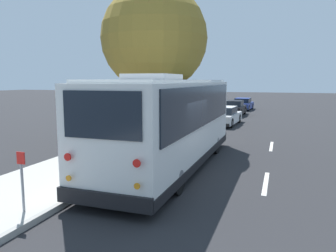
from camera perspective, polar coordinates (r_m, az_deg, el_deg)
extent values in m
plane|color=#28282B|center=(10.98, 1.05, -8.67)|extent=(160.00, 160.00, 0.00)
cube|color=#B2AFA8|center=(12.43, -14.39, -6.59)|extent=(80.00, 3.18, 0.15)
cube|color=#9D9A94|center=(11.62, -7.46, -7.42)|extent=(80.00, 0.14, 0.15)
cube|color=white|center=(11.71, 0.48, 0.73)|extent=(9.44, 2.47, 2.81)
cube|color=black|center=(11.94, 0.47, -5.30)|extent=(9.48, 2.52, 0.28)
cube|color=black|center=(11.65, 0.48, 3.72)|extent=(8.67, 2.56, 1.34)
cube|color=black|center=(16.20, 5.92, 4.87)|extent=(0.04, 2.12, 1.41)
cube|color=black|center=(7.34, -11.55, 1.86)|extent=(0.04, 1.95, 1.07)
cube|color=black|center=(16.18, 5.95, 7.17)|extent=(0.05, 1.75, 0.22)
cube|color=white|center=(11.62, 0.49, 7.81)|extent=(8.86, 2.24, 0.10)
cube|color=silver|center=(10.04, -2.65, 8.46)|extent=(1.74, 1.38, 0.20)
cube|color=black|center=(16.42, 5.85, -1.54)|extent=(0.11, 2.45, 0.36)
cube|color=black|center=(7.76, -11.24, -12.53)|extent=(0.11, 2.45, 0.36)
cylinder|color=red|center=(7.92, -17.08, -5.19)|extent=(0.03, 0.18, 0.18)
cylinder|color=orange|center=(8.05, -16.93, -8.70)|extent=(0.03, 0.14, 0.14)
cylinder|color=red|center=(7.05, -5.48, -6.49)|extent=(0.03, 0.18, 0.18)
cylinder|color=orange|center=(7.19, -5.42, -10.39)|extent=(0.03, 0.14, 0.14)
cube|color=white|center=(16.64, 3.18, -0.79)|extent=(0.04, 0.32, 0.18)
cube|color=white|center=(16.27, 8.67, -1.07)|extent=(0.04, 0.32, 0.18)
cube|color=black|center=(16.26, 0.95, 5.87)|extent=(0.06, 0.10, 0.24)
cylinder|color=black|center=(14.84, 0.08, -2.37)|extent=(0.96, 0.31, 0.96)
cylinder|color=slate|center=(14.84, 0.08, -2.37)|extent=(0.43, 0.32, 0.43)
cylinder|color=black|center=(14.30, 8.13, -2.85)|extent=(0.96, 0.31, 0.96)
cylinder|color=slate|center=(14.30, 8.13, -2.85)|extent=(0.43, 0.32, 0.43)
cylinder|color=black|center=(10.00, -10.32, -7.61)|extent=(0.96, 0.31, 0.96)
cylinder|color=slate|center=(10.00, -10.32, -7.61)|extent=(0.43, 0.32, 0.43)
cylinder|color=black|center=(9.17, 1.40, -8.91)|extent=(0.96, 0.31, 0.96)
cylinder|color=slate|center=(9.17, 1.40, -8.91)|extent=(0.43, 0.32, 0.43)
cube|color=silver|center=(23.72, 9.82, 1.40)|extent=(4.56, 1.95, 0.64)
cube|color=black|center=(23.55, 9.79, 2.72)|extent=(2.20, 1.58, 0.48)
cube|color=silver|center=(23.53, 9.80, 3.30)|extent=(2.11, 1.54, 0.05)
cube|color=black|center=(25.94, 10.90, 1.44)|extent=(0.17, 1.64, 0.20)
cube|color=black|center=(21.57, 8.50, 0.19)|extent=(0.17, 1.64, 0.20)
cylinder|color=black|center=(25.28, 8.80, 1.46)|extent=(0.66, 0.24, 0.65)
cylinder|color=slate|center=(25.28, 8.80, 1.46)|extent=(0.30, 0.24, 0.29)
cylinder|color=black|center=(24.96, 12.25, 1.29)|extent=(0.66, 0.24, 0.65)
cylinder|color=slate|center=(24.96, 12.25, 1.29)|extent=(0.30, 0.24, 0.29)
cylinder|color=black|center=(22.56, 7.12, 0.72)|extent=(0.66, 0.24, 0.65)
cylinder|color=slate|center=(22.56, 7.12, 0.72)|extent=(0.30, 0.24, 0.29)
cylinder|color=black|center=(22.21, 10.96, 0.52)|extent=(0.66, 0.24, 0.65)
cylinder|color=slate|center=(22.21, 10.96, 0.52)|extent=(0.30, 0.24, 0.29)
cube|color=black|center=(30.30, 11.47, 2.79)|extent=(4.33, 1.75, 0.66)
cube|color=black|center=(30.15, 11.46, 3.85)|extent=(2.06, 1.47, 0.48)
cube|color=black|center=(30.13, 11.48, 4.31)|extent=(1.98, 1.43, 0.05)
cube|color=black|center=(32.46, 12.05, 2.70)|extent=(0.12, 1.60, 0.20)
cube|color=black|center=(28.20, 10.77, 1.97)|extent=(0.12, 1.60, 0.20)
cylinder|color=black|center=(31.77, 10.51, 2.76)|extent=(0.68, 0.22, 0.68)
cylinder|color=slate|center=(31.77, 10.51, 2.76)|extent=(0.31, 0.23, 0.31)
cylinder|color=black|center=(31.55, 13.19, 2.65)|extent=(0.68, 0.22, 0.68)
cylinder|color=slate|center=(31.55, 13.19, 2.65)|extent=(0.31, 0.23, 0.31)
cylinder|color=black|center=(29.12, 9.59, 2.32)|extent=(0.68, 0.22, 0.68)
cylinder|color=slate|center=(29.12, 9.59, 2.32)|extent=(0.31, 0.23, 0.31)
cylinder|color=black|center=(28.88, 12.51, 2.20)|extent=(0.68, 0.22, 0.68)
cylinder|color=slate|center=(28.88, 12.51, 2.20)|extent=(0.31, 0.23, 0.31)
cube|color=navy|center=(36.15, 12.92, 3.50)|extent=(4.36, 1.96, 0.61)
cube|color=black|center=(36.00, 12.91, 4.35)|extent=(2.10, 1.60, 0.48)
cube|color=navy|center=(35.99, 12.92, 4.73)|extent=(2.02, 1.56, 0.05)
cube|color=black|center=(38.29, 13.44, 3.41)|extent=(0.17, 1.67, 0.20)
cube|color=black|center=(34.04, 12.31, 2.90)|extent=(0.17, 1.67, 0.20)
cylinder|color=black|center=(37.62, 12.06, 3.46)|extent=(0.63, 0.23, 0.61)
cylinder|color=slate|center=(37.62, 12.06, 3.46)|extent=(0.29, 0.24, 0.28)
cylinder|color=black|center=(37.37, 14.44, 3.35)|extent=(0.63, 0.23, 0.61)
cylinder|color=slate|center=(37.37, 14.44, 3.35)|extent=(0.29, 0.24, 0.28)
cylinder|color=black|center=(34.97, 11.27, 3.15)|extent=(0.63, 0.23, 0.61)
cylinder|color=slate|center=(34.97, 11.27, 3.15)|extent=(0.29, 0.24, 0.28)
cylinder|color=black|center=(34.71, 13.83, 3.04)|extent=(0.63, 0.23, 0.61)
cylinder|color=slate|center=(34.71, 13.83, 3.04)|extent=(0.29, 0.24, 0.28)
cylinder|color=brown|center=(16.55, -2.34, 3.16)|extent=(0.32, 0.32, 3.22)
sphere|color=olive|center=(16.62, -2.41, 15.03)|extent=(5.21, 5.21, 5.21)
sphere|color=#A58431|center=(17.51, -1.61, 20.29)|extent=(3.38, 3.38, 3.38)
cylinder|color=gray|center=(8.28, -23.98, -9.84)|extent=(0.06, 0.06, 1.12)
cube|color=red|center=(8.10, -24.26, -5.11)|extent=(0.02, 0.22, 0.28)
cylinder|color=gray|center=(9.46, -17.29, -7.33)|extent=(0.06, 0.06, 1.11)
cube|color=silver|center=(10.69, 16.65, -9.47)|extent=(2.40, 0.14, 0.01)
cube|color=silver|center=(16.51, 17.56, -3.38)|extent=(2.40, 0.14, 0.01)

